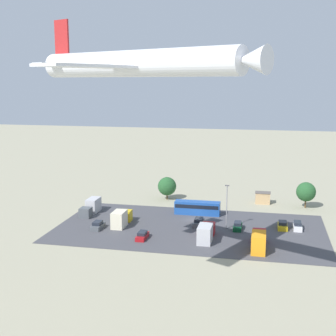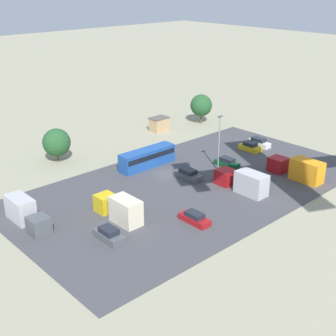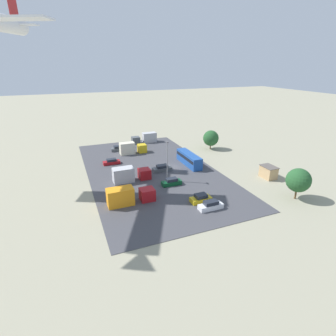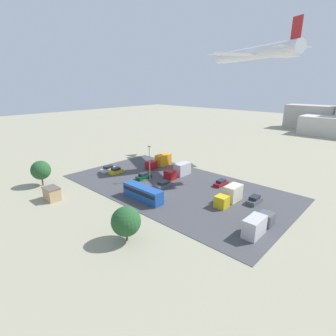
% 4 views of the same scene
% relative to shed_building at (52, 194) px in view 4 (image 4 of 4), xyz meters
% --- Properties ---
extents(ground_plane, '(400.00, 400.00, 0.00)m').
position_rel_shed_building_xyz_m(ground_plane, '(14.71, 18.12, -1.46)').
color(ground_plane, gray).
extents(parking_lot_surface, '(56.04, 30.73, 0.08)m').
position_rel_shed_building_xyz_m(parking_lot_surface, '(14.71, 24.22, -1.42)').
color(parking_lot_surface, '#424247').
rests_on(parking_lot_surface, ground).
extents(shed_building, '(3.87, 2.79, 2.89)m').
position_rel_shed_building_xyz_m(shed_building, '(0.00, 0.00, 0.00)').
color(shed_building, tan).
rests_on(shed_building, ground).
extents(bus, '(10.47, 2.60, 3.07)m').
position_rel_shed_building_xyz_m(bus, '(14.71, 13.57, 0.28)').
color(bus, '#1E4C9E').
rests_on(bus, ground).
extents(parked_car_0, '(1.75, 4.46, 1.45)m').
position_rel_shed_building_xyz_m(parked_car_0, '(22.76, 32.67, -0.77)').
color(parked_car_0, maroon).
rests_on(parked_car_0, ground).
extents(parked_car_1, '(1.96, 4.76, 1.58)m').
position_rel_shed_building_xyz_m(parked_car_1, '(13.17, 21.80, -0.72)').
color(parked_car_1, '#4C5156').
rests_on(parked_car_1, ground).
extents(parked_car_2, '(1.72, 4.45, 1.58)m').
position_rel_shed_building_xyz_m(parked_car_2, '(4.79, 22.76, -0.72)').
color(parked_car_2, '#0C4723').
rests_on(parked_car_2, ground).
extents(parked_car_3, '(1.74, 4.67, 1.62)m').
position_rel_shed_building_xyz_m(parked_car_3, '(-7.46, 20.02, -0.70)').
color(parked_car_3, silver).
rests_on(parked_car_3, ground).
extents(parked_car_4, '(1.93, 4.34, 1.60)m').
position_rel_shed_building_xyz_m(parked_car_4, '(33.59, 28.61, -0.71)').
color(parked_car_4, '#4C5156').
rests_on(parked_car_4, ground).
extents(parked_car_5, '(1.99, 4.10, 1.61)m').
position_rel_shed_building_xyz_m(parked_car_5, '(-4.41, 20.42, -0.70)').
color(parked_car_5, gold).
rests_on(parked_car_5, ground).
extents(parked_truck_0, '(2.43, 8.43, 3.25)m').
position_rel_shed_building_xyz_m(parked_truck_0, '(39.14, 17.95, 0.11)').
color(parked_truck_0, '#4C5156').
rests_on(parked_truck_0, ground).
extents(parked_truck_1, '(2.59, 8.63, 3.34)m').
position_rel_shed_building_xyz_m(parked_truck_1, '(10.41, 30.84, 0.15)').
color(parked_truck_1, maroon).
rests_on(parked_truck_1, ground).
extents(parked_truck_2, '(2.51, 7.92, 3.46)m').
position_rel_shed_building_xyz_m(parked_truck_2, '(29.45, 25.40, 0.21)').
color(parked_truck_2, gold).
rests_on(parked_truck_2, ground).
extents(parked_truck_3, '(2.56, 9.20, 3.44)m').
position_rel_shed_building_xyz_m(parked_truck_3, '(0.23, 33.67, 0.20)').
color(parked_truck_3, maroon).
rests_on(parked_truck_3, ground).
extents(tree_near_shed, '(4.84, 4.84, 5.95)m').
position_rel_shed_building_xyz_m(tree_near_shed, '(24.62, 1.14, 2.07)').
color(tree_near_shed, brown).
rests_on(tree_near_shed, ground).
extents(tree_apron_mid, '(4.73, 4.73, 6.42)m').
position_rel_shed_building_xyz_m(tree_apron_mid, '(-10.28, 2.21, 2.59)').
color(tree_apron_mid, brown).
rests_on(tree_apron_mid, ground).
extents(light_pole_lot_centre, '(0.90, 0.28, 9.37)m').
position_rel_shed_building_xyz_m(light_pole_lot_centre, '(7.17, 22.83, 3.75)').
color(light_pole_lot_centre, gray).
rests_on(light_pole_lot_centre, ground).
extents(horizon_terminal_block, '(24.74, 12.10, 13.15)m').
position_rel_shed_building_xyz_m(horizon_terminal_block, '(11.67, 143.32, 5.12)').
color(horizon_terminal_block, '#ADA89E').
rests_on(horizon_terminal_block, ground).
extents(airplane, '(34.01, 28.65, 8.48)m').
position_rel_shed_building_xyz_m(airplane, '(16.11, 56.76, 31.50)').
color(airplane, white).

